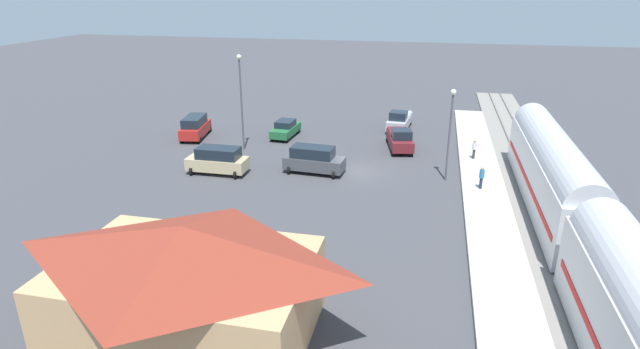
% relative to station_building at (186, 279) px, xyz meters
% --- Properties ---
extents(ground_plane, '(200.00, 200.00, 0.00)m').
position_rel_station_building_xyz_m(ground_plane, '(-4.00, -22.00, -2.75)').
color(ground_plane, '#424247').
extents(railway_track, '(4.80, 70.00, 0.30)m').
position_rel_station_building_xyz_m(railway_track, '(-18.00, -22.00, -2.65)').
color(railway_track, gray).
rests_on(railway_track, ground).
extents(platform, '(3.20, 46.00, 0.30)m').
position_rel_station_building_xyz_m(platform, '(-14.00, -22.00, -2.60)').
color(platform, '#B7B2A8').
rests_on(platform, ground).
extents(station_building, '(11.47, 7.93, 5.29)m').
position_rel_station_building_xyz_m(station_building, '(0.00, 0.00, 0.00)').
color(station_building, tan).
rests_on(station_building, ground).
extents(pedestrian_on_platform, '(0.36, 0.36, 1.71)m').
position_rel_station_building_xyz_m(pedestrian_on_platform, '(-13.71, -19.75, -1.47)').
color(pedestrian_on_platform, '#23284C').
rests_on(pedestrian_on_platform, platform).
extents(pedestrian_waiting_far, '(0.36, 0.36, 1.71)m').
position_rel_station_building_xyz_m(pedestrian_waiting_far, '(-13.58, -26.77, -1.47)').
color(pedestrian_waiting_far, '#333338').
rests_on(pedestrian_waiting_far, platform).
extents(pickup_maroon, '(3.01, 5.68, 2.14)m').
position_rel_station_building_xyz_m(pickup_maroon, '(-7.02, -29.04, -1.72)').
color(pickup_maroon, maroon).
rests_on(pickup_maroon, ground).
extents(suv_red, '(2.73, 5.15, 2.22)m').
position_rel_station_building_xyz_m(suv_red, '(13.34, -28.22, -1.60)').
color(suv_red, red).
rests_on(suv_red, ground).
extents(sedan_green, '(2.12, 4.61, 1.74)m').
position_rel_station_building_xyz_m(sedan_green, '(4.56, -30.46, -1.87)').
color(sedan_green, '#236638').
rests_on(sedan_green, ground).
extents(suv_charcoal, '(5.03, 2.68, 2.22)m').
position_rel_station_building_xyz_m(suv_charcoal, '(-0.61, -21.07, -1.60)').
color(suv_charcoal, '#47494F').
rests_on(suv_charcoal, ground).
extents(suv_tan, '(4.91, 2.41, 2.22)m').
position_rel_station_building_xyz_m(suv_tan, '(6.99, -19.18, -1.60)').
color(suv_tan, '#C6B284').
rests_on(suv_tan, ground).
extents(pickup_silver, '(2.44, 5.56, 2.14)m').
position_rel_station_building_xyz_m(pickup_silver, '(-6.45, -35.90, -1.72)').
color(pickup_silver, silver).
rests_on(pickup_silver, ground).
extents(light_pole_near_platform, '(0.44, 0.44, 7.26)m').
position_rel_station_building_xyz_m(light_pole_near_platform, '(-11.20, -21.75, 1.86)').
color(light_pole_near_platform, '#515156').
rests_on(light_pole_near_platform, ground).
extents(light_pole_lot_center, '(0.44, 0.44, 8.77)m').
position_rel_station_building_xyz_m(light_pole_lot_center, '(7.24, -25.68, 2.68)').
color(light_pole_lot_center, '#515156').
rests_on(light_pole_lot_center, ground).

